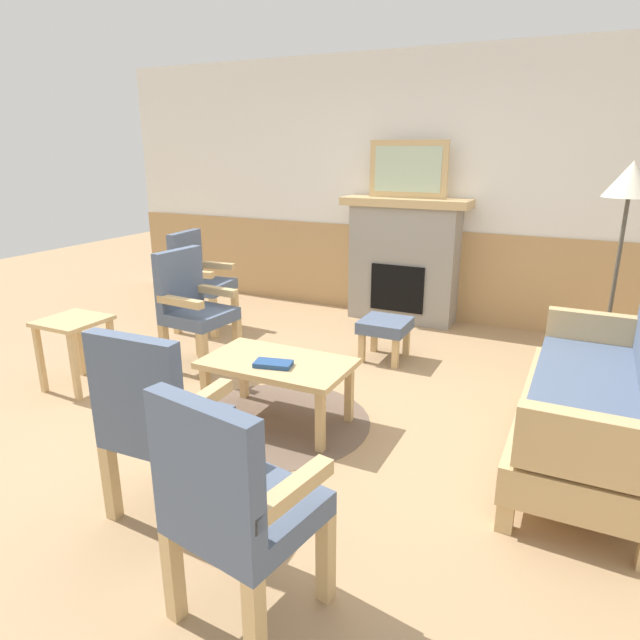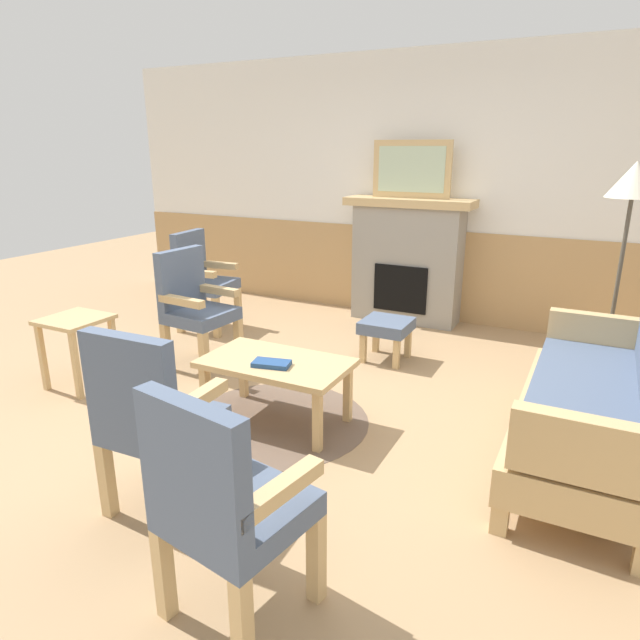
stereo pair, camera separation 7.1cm
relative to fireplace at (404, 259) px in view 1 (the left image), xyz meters
name	(u,v)px [view 1 (the left image)]	position (x,y,z in m)	size (l,w,h in m)	color
ground_plane	(299,407)	(0.00, -2.35, -0.65)	(14.00, 14.00, 0.00)	tan
wall_back	(414,193)	(0.00, 0.25, 0.66)	(7.20, 0.14, 2.70)	white
fireplace	(404,259)	(0.00, 0.00, 0.00)	(1.30, 0.44, 1.28)	gray
framed_picture	(408,169)	(0.00, 0.00, 0.91)	(0.80, 0.04, 0.56)	tan
couch	(597,400)	(1.87, -2.24, -0.26)	(0.70, 1.80, 0.98)	tan
coffee_table	(277,368)	(-0.02, -2.60, -0.27)	(0.96, 0.56, 0.44)	tan
round_rug	(279,421)	(-0.02, -2.60, -0.65)	(1.24, 1.24, 0.01)	brown
book_on_table	(273,364)	(0.01, -2.69, -0.20)	(0.24, 0.13, 0.03)	navy
footstool	(385,328)	(0.23, -1.20, -0.37)	(0.40, 0.40, 0.36)	tan
armchair_near_fireplace	(192,304)	(-1.15, -2.04, -0.11)	(0.52, 0.52, 0.98)	tan
armchair_by_window_left	(198,277)	(-1.74, -1.20, -0.11)	(0.52, 0.52, 0.98)	tan
armchair_front_left	(234,501)	(0.67, -4.08, -0.11)	(0.56, 0.56, 0.98)	tan
armchair_front_center	(158,415)	(-0.04, -3.69, -0.11)	(0.50, 0.50, 0.98)	tan
side_table	(74,334)	(-1.67, -2.78, -0.22)	(0.44, 0.44, 0.55)	tan
floor_lamp_by_couch	(629,194)	(1.92, -0.94, 0.80)	(0.36, 0.36, 1.68)	#332D28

